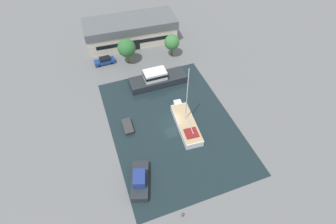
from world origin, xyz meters
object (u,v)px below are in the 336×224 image
object	(u,v)px
warehouse_building	(131,30)
quay_tree_by_water	(172,42)
parked_car	(105,61)
small_dinghy	(128,127)
motor_cruiser	(157,79)
quay_tree_near_building	(127,48)
cabin_boat	(140,180)
sailboat_moored	(186,124)

from	to	relation	value
warehouse_building	quay_tree_by_water	distance (m)	12.11
warehouse_building	parked_car	world-z (taller)	warehouse_building
small_dinghy	warehouse_building	bearing A→B (deg)	74.95
parked_car	motor_cruiser	xyz separation A→B (m)	(9.27, -10.56, 0.38)
warehouse_building	quay_tree_near_building	xyz separation A→B (m)	(-3.09, -8.60, 1.16)
parked_car	quay_tree_near_building	bearing A→B (deg)	-107.77
warehouse_building	motor_cruiser	xyz separation A→B (m)	(0.96, -17.60, -1.73)
parked_car	warehouse_building	bearing A→B (deg)	-50.81
warehouse_building	cabin_boat	distance (m)	39.91
warehouse_building	parked_car	xyz separation A→B (m)	(-8.30, -7.04, -2.11)
warehouse_building	quay_tree_near_building	size ratio (longest dim) A/B	3.71
quay_tree_near_building	cabin_boat	size ratio (longest dim) A/B	0.89
quay_tree_by_water	quay_tree_near_building	bearing A→B (deg)	174.33
parked_car	cabin_boat	distance (m)	31.80
quay_tree_near_building	small_dinghy	world-z (taller)	quay_tree_near_building
parked_car	sailboat_moored	world-z (taller)	sailboat_moored
small_dinghy	quay_tree_by_water	bearing A→B (deg)	50.49
sailboat_moored	cabin_boat	world-z (taller)	sailboat_moored
warehouse_building	cabin_boat	xyz separation A→B (m)	(-8.98, -38.84, -1.90)
quay_tree_near_building	parked_car	xyz separation A→B (m)	(-5.21, 1.56, -3.27)
quay_tree_near_building	cabin_boat	bearing A→B (deg)	-101.01
parked_car	sailboat_moored	xyz separation A→B (m)	(10.41, -23.71, -0.04)
warehouse_building	quay_tree_near_building	bearing A→B (deg)	-106.47
quay_tree_near_building	small_dinghy	xyz separation A→B (m)	(-4.97, -18.78, -3.73)
parked_car	small_dinghy	xyz separation A→B (m)	(0.24, -20.34, -0.46)
warehouse_building	sailboat_moored	size ratio (longest dim) A/B	1.73
warehouse_building	sailboat_moored	xyz separation A→B (m)	(2.11, -30.76, -2.15)
small_dinghy	cabin_boat	distance (m)	11.52
quay_tree_by_water	cabin_boat	xyz separation A→B (m)	(-16.27, -29.21, -2.78)
small_dinghy	cabin_boat	bearing A→B (deg)	-93.21
cabin_boat	small_dinghy	bearing A→B (deg)	103.56
motor_cruiser	cabin_boat	world-z (taller)	motor_cruiser
sailboat_moored	warehouse_building	bearing A→B (deg)	98.38
small_dinghy	motor_cruiser	bearing A→B (deg)	48.64
sailboat_moored	motor_cruiser	world-z (taller)	sailboat_moored
warehouse_building	motor_cruiser	bearing A→B (deg)	-83.55
warehouse_building	sailboat_moored	distance (m)	30.90
quay_tree_by_water	motor_cruiser	size ratio (longest dim) A/B	0.45
warehouse_building	quay_tree_by_water	size ratio (longest dim) A/B	4.08
sailboat_moored	cabin_boat	size ratio (longest dim) A/B	1.90
sailboat_moored	small_dinghy	size ratio (longest dim) A/B	3.60
quay_tree_near_building	parked_car	bearing A→B (deg)	163.33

